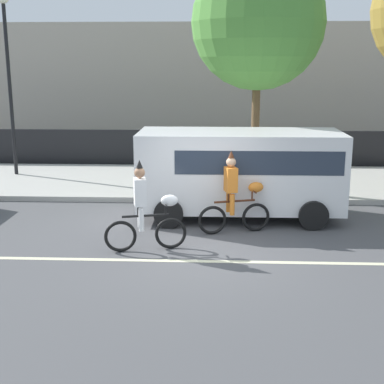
% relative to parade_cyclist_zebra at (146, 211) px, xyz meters
% --- Properties ---
extents(ground_plane, '(80.00, 80.00, 0.00)m').
position_rel_parade_cyclist_zebra_xyz_m(ground_plane, '(1.14, -0.11, -0.84)').
color(ground_plane, '#4C4C4F').
extents(road_centre_line, '(36.00, 0.14, 0.01)m').
position_rel_parade_cyclist_zebra_xyz_m(road_centre_line, '(1.14, -0.61, -0.84)').
color(road_centre_line, beige).
rests_on(road_centre_line, ground).
extents(sidewalk_curb, '(60.00, 5.00, 0.15)m').
position_rel_parade_cyclist_zebra_xyz_m(sidewalk_curb, '(1.14, 6.39, -0.77)').
color(sidewalk_curb, '#ADAAA3').
rests_on(sidewalk_curb, ground).
extents(fence_line, '(40.00, 0.08, 1.40)m').
position_rel_parade_cyclist_zebra_xyz_m(fence_line, '(1.14, 9.29, -0.14)').
color(fence_line, black).
rests_on(fence_line, ground).
extents(building_backdrop, '(28.00, 8.00, 5.61)m').
position_rel_parade_cyclist_zebra_xyz_m(building_backdrop, '(1.80, 17.89, 1.96)').
color(building_backdrop, '#B2A899').
rests_on(building_backdrop, ground).
extents(parade_cyclist_zebra, '(1.69, 0.58, 1.92)m').
position_rel_parade_cyclist_zebra_xyz_m(parade_cyclist_zebra, '(0.00, 0.00, 0.00)').
color(parade_cyclist_zebra, black).
rests_on(parade_cyclist_zebra, ground).
extents(parade_cyclist_orange, '(1.67, 0.63, 1.92)m').
position_rel_parade_cyclist_zebra_xyz_m(parade_cyclist_orange, '(1.88, 1.28, 0.00)').
color(parade_cyclist_orange, black).
rests_on(parade_cyclist_orange, ground).
extents(parked_van_white, '(5.00, 2.22, 2.18)m').
position_rel_parade_cyclist_zebra_xyz_m(parked_van_white, '(2.10, 2.59, 0.44)').
color(parked_van_white, white).
rests_on(parked_van_white, ground).
extents(street_lamp_post, '(0.36, 0.36, 5.86)m').
position_rel_parade_cyclist_zebra_xyz_m(street_lamp_post, '(-5.35, 6.99, 3.15)').
color(street_lamp_post, black).
rests_on(street_lamp_post, sidewalk_curb).
extents(street_tree_far_corner, '(3.81, 3.81, 6.69)m').
position_rel_parade_cyclist_zebra_xyz_m(street_tree_far_corner, '(2.59, 5.35, 4.09)').
color(street_tree_far_corner, brown).
rests_on(street_tree_far_corner, sidewalk_curb).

